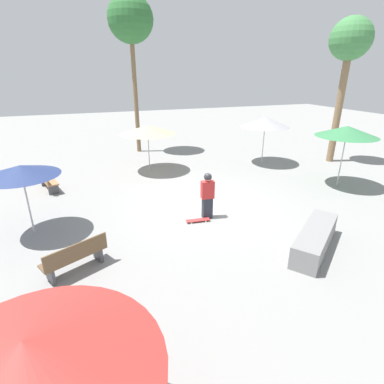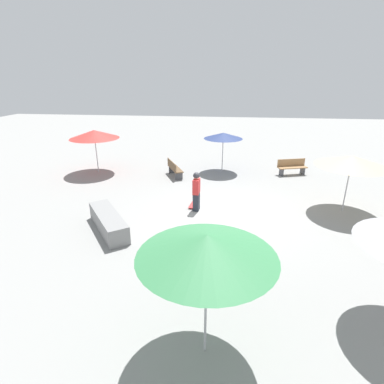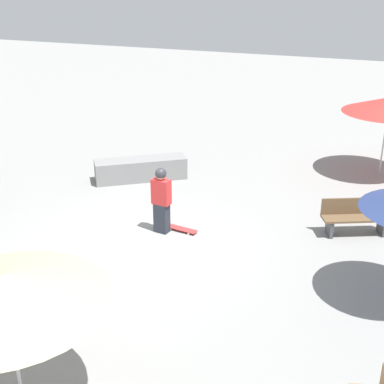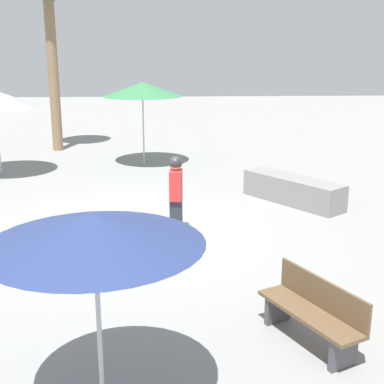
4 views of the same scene
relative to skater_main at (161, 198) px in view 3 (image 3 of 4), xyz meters
The scene contains 6 objects.
ground_plane 1.31m from the skater_main, 104.45° to the right, with size 60.00×60.00×0.00m, color gray.
skater_main is the anchor object (origin of this frame).
skateboard 0.93m from the skater_main, 25.48° to the left, with size 0.82×0.29×0.07m.
concrete_ledge 3.58m from the skater_main, 125.56° to the left, with size 2.56×2.15×0.64m.
bench_near 4.56m from the skater_main, 21.24° to the left, with size 1.63×1.10×0.85m.
shade_umbrella_tan 6.03m from the skater_main, 83.51° to the right, with size 2.68×2.68×2.28m.
Camera 3 is at (5.24, -9.29, 5.74)m, focal length 50.00 mm.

